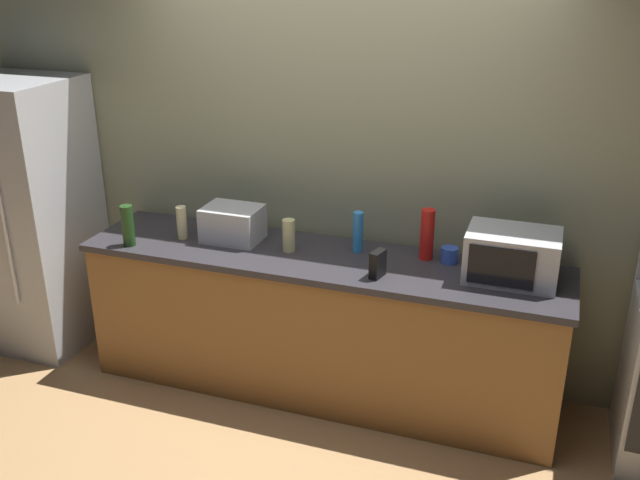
% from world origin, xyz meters
% --- Properties ---
extents(ground_plane, '(8.00, 8.00, 0.00)m').
position_xyz_m(ground_plane, '(0.00, 0.00, 0.00)').
color(ground_plane, '#A87F51').
extents(back_wall, '(6.40, 0.10, 2.70)m').
position_xyz_m(back_wall, '(0.00, 0.81, 1.35)').
color(back_wall, gray).
rests_on(back_wall, ground_plane).
extents(counter_run, '(2.84, 0.64, 0.90)m').
position_xyz_m(counter_run, '(0.00, 0.40, 0.45)').
color(counter_run, brown).
rests_on(counter_run, ground_plane).
extents(refrigerator, '(0.72, 0.73, 1.80)m').
position_xyz_m(refrigerator, '(-2.05, 0.40, 0.90)').
color(refrigerator, '#B7BABF').
rests_on(refrigerator, ground_plane).
extents(microwave, '(0.48, 0.35, 0.27)m').
position_xyz_m(microwave, '(1.06, 0.45, 1.04)').
color(microwave, '#B7BABF').
rests_on(microwave, counter_run).
extents(toaster_oven, '(0.34, 0.26, 0.21)m').
position_xyz_m(toaster_oven, '(-0.58, 0.46, 1.01)').
color(toaster_oven, '#B7BABF').
rests_on(toaster_oven, counter_run).
extents(cordless_phone, '(0.07, 0.12, 0.15)m').
position_xyz_m(cordless_phone, '(0.38, 0.24, 0.98)').
color(cordless_phone, black).
rests_on(cordless_phone, counter_run).
extents(bottle_hot_sauce, '(0.08, 0.08, 0.30)m').
position_xyz_m(bottle_hot_sauce, '(0.58, 0.57, 1.05)').
color(bottle_hot_sauce, red).
rests_on(bottle_hot_sauce, counter_run).
extents(bottle_hand_soap, '(0.06, 0.06, 0.20)m').
position_xyz_m(bottle_hand_soap, '(-0.88, 0.38, 1.00)').
color(bottle_hand_soap, beige).
rests_on(bottle_hand_soap, counter_run).
extents(bottle_vinegar, '(0.07, 0.07, 0.19)m').
position_xyz_m(bottle_vinegar, '(-0.20, 0.41, 1.00)').
color(bottle_vinegar, beige).
rests_on(bottle_vinegar, counter_run).
extents(bottle_wine, '(0.07, 0.07, 0.25)m').
position_xyz_m(bottle_wine, '(-1.13, 0.18, 1.02)').
color(bottle_wine, '#1E3F19').
rests_on(bottle_wine, counter_run).
extents(bottle_spray_cleaner, '(0.06, 0.06, 0.24)m').
position_xyz_m(bottle_spray_cleaner, '(0.19, 0.54, 1.02)').
color(bottle_spray_cleaner, '#338CE5').
rests_on(bottle_spray_cleaner, counter_run).
extents(mug_blue, '(0.10, 0.10, 0.09)m').
position_xyz_m(mug_blue, '(0.72, 0.56, 0.94)').
color(mug_blue, '#2D4CB2').
rests_on(mug_blue, counter_run).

